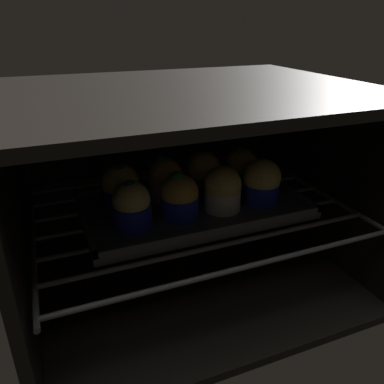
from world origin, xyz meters
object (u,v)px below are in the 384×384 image
at_px(muffin_row0_col3, 262,182).
at_px(muffin_row1_col2, 203,173).
at_px(muffin_row1_col1, 165,180).
at_px(muffin_row0_col1, 180,197).
at_px(muffin_row0_col0, 132,205).
at_px(baking_tray, 192,206).
at_px(muffin_row1_col3, 241,168).
at_px(muffin_row0_col2, 223,190).
at_px(muffin_row1_col0, 121,187).

xyz_separation_m(muffin_row0_col3, muffin_row1_col2, (-0.08, 0.08, -0.00)).
bearing_deg(muffin_row1_col1, muffin_row1_col2, 2.40).
relative_size(muffin_row0_col3, muffin_row1_col1, 0.99).
xyz_separation_m(muffin_row0_col1, muffin_row1_col1, (0.00, 0.08, 0.00)).
height_order(muffin_row0_col0, muffin_row0_col3, muffin_row0_col3).
bearing_deg(muffin_row0_col3, muffin_row1_col1, 153.17).
height_order(baking_tray, muffin_row0_col1, muffin_row0_col1).
distance_m(baking_tray, muffin_row1_col3, 0.13).
xyz_separation_m(muffin_row0_col1, muffin_row1_col2, (0.08, 0.08, 0.00)).
xyz_separation_m(muffin_row0_col2, muffin_row1_col0, (-0.16, 0.08, 0.00)).
relative_size(muffin_row0_col1, muffin_row0_col2, 1.03).
height_order(muffin_row1_col1, muffin_row1_col2, muffin_row1_col1).
bearing_deg(muffin_row0_col0, muffin_row1_col2, 27.22).
relative_size(muffin_row0_col0, muffin_row1_col1, 0.95).
distance_m(baking_tray, muffin_row1_col0, 0.13).
relative_size(muffin_row0_col1, muffin_row1_col3, 1.03).
xyz_separation_m(muffin_row0_col2, muffin_row1_col1, (-0.08, 0.08, -0.00)).
height_order(muffin_row0_col0, muffin_row1_col0, muffin_row1_col0).
distance_m(baking_tray, muffin_row0_col1, 0.07).
xyz_separation_m(muffin_row1_col1, muffin_row1_col2, (0.08, 0.00, 0.00)).
relative_size(muffin_row0_col2, muffin_row0_col3, 0.97).
relative_size(baking_tray, muffin_row0_col3, 4.77).
relative_size(muffin_row0_col0, muffin_row1_col0, 0.97).
height_order(muffin_row0_col1, muffin_row0_col2, muffin_row0_col1).
relative_size(muffin_row1_col1, muffin_row1_col3, 1.04).
xyz_separation_m(muffin_row1_col2, muffin_row1_col3, (0.08, -0.00, -0.00)).
bearing_deg(muffin_row1_col0, muffin_row0_col0, -89.33).
height_order(muffin_row0_col1, muffin_row0_col3, same).
bearing_deg(muffin_row0_col0, muffin_row1_col0, 90.67).
xyz_separation_m(baking_tray, muffin_row1_col2, (0.04, 0.04, 0.04)).
xyz_separation_m(muffin_row0_col0, muffin_row1_col3, (0.24, 0.08, -0.00)).
bearing_deg(muffin_row0_col1, muffin_row1_col1, 89.62).
bearing_deg(muffin_row1_col0, muffin_row0_col3, -17.41).
xyz_separation_m(muffin_row0_col1, muffin_row0_col3, (0.15, -0.00, 0.00)).
relative_size(baking_tray, muffin_row0_col1, 4.79).
distance_m(muffin_row1_col1, muffin_row1_col3, 0.16).
distance_m(baking_tray, muffin_row1_col1, 0.07).
bearing_deg(muffin_row1_col3, muffin_row0_col0, -161.37).
bearing_deg(muffin_row0_col2, baking_tray, 134.47).
distance_m(muffin_row0_col0, muffin_row0_col2, 0.16).
bearing_deg(muffin_row1_col1, muffin_row1_col0, -177.28).
xyz_separation_m(muffin_row1_col1, muffin_row1_col3, (0.16, 0.00, -0.00)).
relative_size(muffin_row0_col3, muffin_row1_col0, 1.01).
xyz_separation_m(muffin_row0_col3, muffin_row1_col0, (-0.24, 0.07, -0.00)).
height_order(baking_tray, muffin_row1_col3, muffin_row1_col3).
xyz_separation_m(muffin_row0_col0, muffin_row0_col1, (0.08, 0.00, -0.00)).
height_order(muffin_row0_col0, muffin_row1_col3, muffin_row1_col3).
bearing_deg(muffin_row1_col2, muffin_row0_col0, -152.78).
height_order(muffin_row1_col0, muffin_row1_col1, muffin_row1_col1).
height_order(baking_tray, muffin_row0_col3, muffin_row0_col3).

